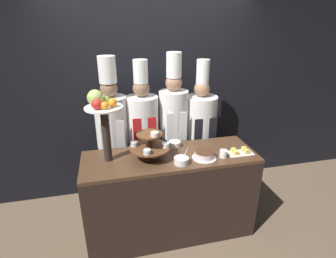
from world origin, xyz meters
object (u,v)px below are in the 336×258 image
at_px(cup_white, 224,154).
at_px(chef_left, 113,132).
at_px(serving_bowl_far, 175,144).
at_px(fruit_pedestal, 102,112).
at_px(chef_center_left, 143,132).
at_px(cake_square_tray, 240,152).
at_px(cake_round, 204,155).
at_px(chef_right, 200,130).
at_px(tiered_stand, 150,145).
at_px(serving_bowl_near, 181,161).
at_px(chef_center_right, 173,125).

xyz_separation_m(cup_white, chef_left, (-1.05, 0.75, 0.02)).
xyz_separation_m(serving_bowl_far, chef_left, (-0.64, 0.41, 0.03)).
xyz_separation_m(fruit_pedestal, chef_center_left, (0.44, 0.53, -0.45)).
relative_size(cup_white, cake_square_tray, 0.30).
bearing_deg(cake_round, chef_center_left, 124.79).
relative_size(fruit_pedestal, serving_bowl_far, 4.25).
distance_m(fruit_pedestal, cake_round, 1.06).
relative_size(cup_white, chef_left, 0.04).
bearing_deg(chef_left, cup_white, -35.52).
bearing_deg(chef_right, tiered_stand, -140.70).
xyz_separation_m(cup_white, serving_bowl_far, (-0.41, 0.34, -0.01)).
distance_m(cake_square_tray, serving_bowl_near, 0.65).
bearing_deg(serving_bowl_near, chef_center_left, 108.02).
distance_m(cake_round, chef_right, 0.76).
bearing_deg(chef_right, serving_bowl_far, -136.93).
bearing_deg(fruit_pedestal, tiered_stand, -9.29).
distance_m(cup_white, chef_center_left, 1.03).
relative_size(cake_square_tray, chef_center_right, 0.14).
xyz_separation_m(cake_round, chef_left, (-0.86, 0.73, 0.03)).
xyz_separation_m(cake_round, chef_center_left, (-0.51, 0.73, -0.00)).
distance_m(tiered_stand, chef_right, 0.97).
bearing_deg(serving_bowl_near, cup_white, 3.80).
bearing_deg(chef_left, cake_round, -40.25).
bearing_deg(cup_white, serving_bowl_far, 140.53).
distance_m(fruit_pedestal, chef_right, 1.37).
bearing_deg(chef_center_left, cake_square_tray, -38.64).
height_order(serving_bowl_near, chef_center_left, chef_center_left).
bearing_deg(serving_bowl_far, chef_center_left, 124.74).
bearing_deg(chef_center_left, serving_bowl_near, -71.98).
bearing_deg(chef_right, chef_center_right, 179.98).
distance_m(tiered_stand, fruit_pedestal, 0.55).
height_order(tiered_stand, cake_round, tiered_stand).
relative_size(cake_square_tray, chef_center_left, 0.14).
bearing_deg(chef_left, cake_square_tray, -29.82).
bearing_deg(serving_bowl_near, cake_square_tray, 5.63).
height_order(cake_square_tray, chef_left, chef_left).
relative_size(cup_white, chef_right, 0.04).
bearing_deg(cake_round, serving_bowl_near, -168.10).
distance_m(cup_white, serving_bowl_near, 0.45).
xyz_separation_m(tiered_stand, chef_center_right, (0.39, 0.60, -0.06)).
bearing_deg(fruit_pedestal, serving_bowl_far, 9.78).
bearing_deg(chef_center_left, tiered_stand, -91.33).
bearing_deg(chef_center_left, cup_white, -47.09).
bearing_deg(serving_bowl_far, tiered_stand, -147.08).
distance_m(cake_round, serving_bowl_near, 0.26).
height_order(fruit_pedestal, chef_center_left, chef_center_left).
bearing_deg(cup_white, serving_bowl_near, -176.20).
bearing_deg(chef_right, fruit_pedestal, -155.25).
relative_size(cup_white, serving_bowl_far, 0.48).
relative_size(cake_round, chef_left, 0.13).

